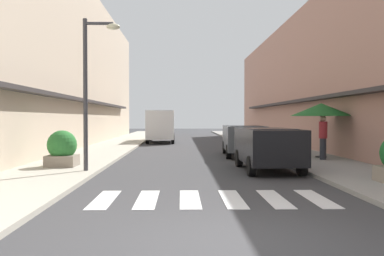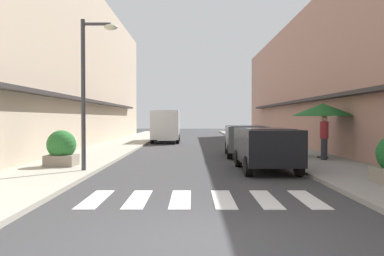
{
  "view_description": "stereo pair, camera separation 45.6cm",
  "coord_description": "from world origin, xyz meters",
  "px_view_note": "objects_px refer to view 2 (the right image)",
  "views": [
    {
      "loc": [
        -0.68,
        -6.04,
        1.81
      ],
      "look_at": [
        -0.21,
        11.4,
        1.41
      ],
      "focal_mm": 39.64,
      "sensor_mm": 36.0,
      "label": 1
    },
    {
      "loc": [
        -0.22,
        -6.05,
        1.81
      ],
      "look_at": [
        -0.21,
        11.4,
        1.41
      ],
      "focal_mm": 39.64,
      "sensor_mm": 36.0,
      "label": 2
    }
  ],
  "objects_px": {
    "parked_car_near": "(266,144)",
    "pedestrian_walking_near": "(324,136)",
    "parked_car_mid": "(245,137)",
    "planter_midblock": "(61,149)",
    "street_lamp": "(89,77)",
    "cafe_umbrella": "(323,110)",
    "delivery_van": "(166,124)"
  },
  "relations": [
    {
      "from": "parked_car_near",
      "to": "pedestrian_walking_near",
      "type": "relative_size",
      "value": 2.23
    },
    {
      "from": "street_lamp",
      "to": "planter_midblock",
      "type": "xyz_separation_m",
      "value": [
        -1.32,
        1.28,
        -2.42
      ]
    },
    {
      "from": "delivery_van",
      "to": "pedestrian_walking_near",
      "type": "distance_m",
      "value": 16.16
    },
    {
      "from": "delivery_van",
      "to": "cafe_umbrella",
      "type": "relative_size",
      "value": 2.06
    },
    {
      "from": "parked_car_mid",
      "to": "cafe_umbrella",
      "type": "distance_m",
      "value": 3.86
    },
    {
      "from": "delivery_van",
      "to": "parked_car_mid",
      "type": "bearing_deg",
      "value": -68.77
    },
    {
      "from": "delivery_van",
      "to": "street_lamp",
      "type": "relative_size",
      "value": 1.11
    },
    {
      "from": "delivery_van",
      "to": "street_lamp",
      "type": "distance_m",
      "value": 17.97
    },
    {
      "from": "delivery_van",
      "to": "cafe_umbrella",
      "type": "xyz_separation_m",
      "value": [
        7.54,
        -13.46,
        0.77
      ]
    },
    {
      "from": "delivery_van",
      "to": "street_lamp",
      "type": "xyz_separation_m",
      "value": [
        -1.39,
        -17.83,
        1.73
      ]
    },
    {
      "from": "street_lamp",
      "to": "planter_midblock",
      "type": "distance_m",
      "value": 3.03
    },
    {
      "from": "pedestrian_walking_near",
      "to": "street_lamp",
      "type": "bearing_deg",
      "value": 129.42
    },
    {
      "from": "cafe_umbrella",
      "to": "pedestrian_walking_near",
      "type": "distance_m",
      "value": 1.47
    },
    {
      "from": "parked_car_near",
      "to": "cafe_umbrella",
      "type": "height_order",
      "value": "cafe_umbrella"
    },
    {
      "from": "parked_car_near",
      "to": "delivery_van",
      "type": "bearing_deg",
      "value": 104.58
    },
    {
      "from": "delivery_van",
      "to": "planter_midblock",
      "type": "relative_size",
      "value": 4.28
    },
    {
      "from": "pedestrian_walking_near",
      "to": "parked_car_near",
      "type": "bearing_deg",
      "value": 152.07
    },
    {
      "from": "parked_car_near",
      "to": "delivery_van",
      "type": "relative_size",
      "value": 0.74
    },
    {
      "from": "cafe_umbrella",
      "to": "planter_midblock",
      "type": "relative_size",
      "value": 2.07
    },
    {
      "from": "parked_car_near",
      "to": "street_lamp",
      "type": "xyz_separation_m",
      "value": [
        -5.85,
        -0.67,
        2.22
      ]
    },
    {
      "from": "delivery_van",
      "to": "street_lamp",
      "type": "height_order",
      "value": "street_lamp"
    },
    {
      "from": "parked_car_near",
      "to": "parked_car_mid",
      "type": "distance_m",
      "value": 5.67
    },
    {
      "from": "delivery_van",
      "to": "planter_midblock",
      "type": "xyz_separation_m",
      "value": [
        -2.7,
        -16.55,
        -0.68
      ]
    },
    {
      "from": "parked_car_near",
      "to": "planter_midblock",
      "type": "xyz_separation_m",
      "value": [
        -7.17,
        0.61,
        -0.2
      ]
    },
    {
      "from": "parked_car_near",
      "to": "pedestrian_walking_near",
      "type": "height_order",
      "value": "pedestrian_walking_near"
    },
    {
      "from": "parked_car_near",
      "to": "pedestrian_walking_near",
      "type": "bearing_deg",
      "value": 44.14
    },
    {
      "from": "street_lamp",
      "to": "cafe_umbrella",
      "type": "height_order",
      "value": "street_lamp"
    },
    {
      "from": "parked_car_near",
      "to": "pedestrian_walking_near",
      "type": "distance_m",
      "value": 3.96
    },
    {
      "from": "planter_midblock",
      "to": "pedestrian_walking_near",
      "type": "relative_size",
      "value": 0.71
    },
    {
      "from": "parked_car_near",
      "to": "pedestrian_walking_near",
      "type": "xyz_separation_m",
      "value": [
        2.84,
        2.75,
        0.15
      ]
    },
    {
      "from": "parked_car_mid",
      "to": "planter_midblock",
      "type": "height_order",
      "value": "parked_car_mid"
    },
    {
      "from": "delivery_van",
      "to": "planter_midblock",
      "type": "height_order",
      "value": "delivery_van"
    }
  ]
}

